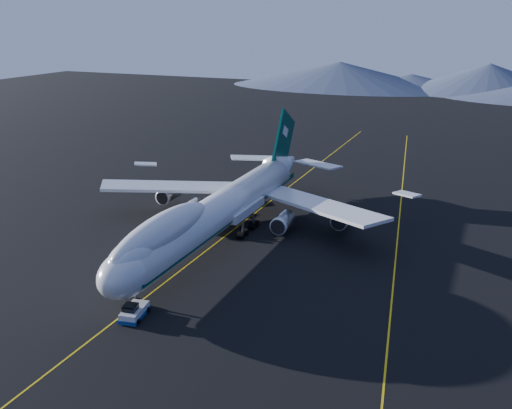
% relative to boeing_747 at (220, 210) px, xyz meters
% --- Properties ---
extents(ground, '(500.00, 500.00, 0.00)m').
position_rel_boeing_747_xyz_m(ground, '(-0.00, -0.03, -5.81)').
color(ground, black).
rests_on(ground, ground).
extents(taxiway_line_main, '(0.25, 220.00, 0.01)m').
position_rel_boeing_747_xyz_m(taxiway_line_main, '(-0.00, -0.03, -5.80)').
color(taxiway_line_main, '#E2BB0D').
rests_on(taxiway_line_main, ground).
extents(taxiway_line_side, '(28.08, 198.09, 0.01)m').
position_rel_boeing_747_xyz_m(taxiway_line_side, '(30.00, 9.97, -5.80)').
color(taxiway_line_side, '#E2BB0D').
rests_on(taxiway_line_side, ground).
extents(boeing_747, '(59.62, 72.43, 19.37)m').
position_rel_boeing_747_xyz_m(boeing_747, '(0.00, 0.00, 0.00)').
color(boeing_747, silver).
rests_on(boeing_747, ground).
extents(pushback_tug, '(3.56, 5.38, 2.18)m').
position_rel_boeing_747_xyz_m(pushback_tug, '(1.84, -29.53, -5.13)').
color(pushback_tug, silver).
rests_on(pushback_tug, ground).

